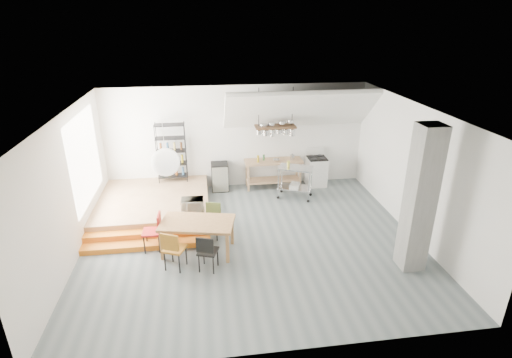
{
  "coord_description": "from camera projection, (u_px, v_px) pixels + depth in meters",
  "views": [
    {
      "loc": [
        -1.07,
        -8.37,
        5.14
      ],
      "look_at": [
        0.22,
        0.8,
        1.3
      ],
      "focal_mm": 28.0,
      "sensor_mm": 36.0,
      "label": 1
    }
  ],
  "objects": [
    {
      "name": "floor",
      "position": [
        252.0,
        241.0,
        9.76
      ],
      "size": [
        8.0,
        8.0,
        0.0
      ],
      "primitive_type": "plane",
      "color": "slate",
      "rests_on": "ground"
    },
    {
      "name": "chair_red",
      "position": [
        155.0,
        229.0,
        9.2
      ],
      "size": [
        0.44,
        0.44,
        0.92
      ],
      "rotation": [
        0.0,
        0.0,
        -1.62
      ],
      "color": "red",
      "rests_on": "ground"
    },
    {
      "name": "step_lower",
      "position": [
        147.0,
        245.0,
        9.46
      ],
      "size": [
        3.0,
        0.35,
        0.13
      ],
      "primitive_type": "cube",
      "color": "orange",
      "rests_on": "ground"
    },
    {
      "name": "microwave",
      "position": [
        192.0,
        205.0,
        9.99
      ],
      "size": [
        0.56,
        0.38,
        0.3
      ],
      "primitive_type": "imported",
      "rotation": [
        0.0,
        0.0,
        -0.02
      ],
      "color": "beige",
      "rests_on": "microwave_shelf"
    },
    {
      "name": "concrete_column",
      "position": [
        420.0,
        200.0,
        8.2
      ],
      "size": [
        0.5,
        0.5,
        3.2
      ],
      "primitive_type": "cube",
      "color": "slate",
      "rests_on": "ground"
    },
    {
      "name": "slope_ceiling",
      "position": [
        299.0,
        109.0,
        11.66
      ],
      "size": [
        4.4,
        1.44,
        1.32
      ],
      "primitive_type": "cube",
      "rotation": [
        -0.73,
        0.0,
        0.0
      ],
      "color": "white",
      "rests_on": "wall_back"
    },
    {
      "name": "chair_mustard",
      "position": [
        173.0,
        247.0,
        8.46
      ],
      "size": [
        0.56,
        0.56,
        0.93
      ],
      "rotation": [
        0.0,
        0.0,
        2.72
      ],
      "color": "#B3721E",
      "rests_on": "ground"
    },
    {
      "name": "paper_lantern",
      "position": [
        166.0,
        162.0,
        8.53
      ],
      "size": [
        0.6,
        0.6,
        0.6
      ],
      "primitive_type": "sphere",
      "color": "white",
      "rests_on": "ceiling"
    },
    {
      "name": "mini_fridge",
      "position": [
        220.0,
        177.0,
        12.44
      ],
      "size": [
        0.51,
        0.51,
        0.87
      ],
      "primitive_type": "cube",
      "color": "black",
      "rests_on": "ground"
    },
    {
      "name": "ceiling",
      "position": [
        251.0,
        112.0,
        8.53
      ],
      "size": [
        8.0,
        7.0,
        0.02
      ],
      "primitive_type": "cube",
      "color": "white",
      "rests_on": "wall_back"
    },
    {
      "name": "window_pane",
      "position": [
        85.0,
        159.0,
        9.93
      ],
      "size": [
        0.02,
        2.5,
        2.2
      ],
      "primitive_type": "cube",
      "color": "white",
      "rests_on": "wall_left"
    },
    {
      "name": "platform",
      "position": [
        154.0,
        204.0,
        11.19
      ],
      "size": [
        3.0,
        3.0,
        0.4
      ],
      "primitive_type": "cube",
      "color": "#8B6645",
      "rests_on": "ground"
    },
    {
      "name": "rolling_cart",
      "position": [
        295.0,
        178.0,
        11.83
      ],
      "size": [
        1.11,
        0.89,
        0.97
      ],
      "rotation": [
        0.0,
        0.0,
        -0.42
      ],
      "color": "silver",
      "rests_on": "ground"
    },
    {
      "name": "microwave_shelf",
      "position": [
        193.0,
        211.0,
        10.05
      ],
      "size": [
        0.6,
        0.4,
        0.16
      ],
      "color": "#8B6645",
      "rests_on": "platform"
    },
    {
      "name": "dining_table",
      "position": [
        197.0,
        225.0,
        9.06
      ],
      "size": [
        1.8,
        1.25,
        0.78
      ],
      "rotation": [
        0.0,
        0.0,
        -0.21
      ],
      "color": "#905D34",
      "rests_on": "ground"
    },
    {
      "name": "wall_left",
      "position": [
        68.0,
        190.0,
        8.63
      ],
      "size": [
        0.04,
        7.0,
        3.2
      ],
      "primitive_type": "cube",
      "color": "silver",
      "rests_on": "ground"
    },
    {
      "name": "kitchen_counter",
      "position": [
        273.0,
        169.0,
        12.54
      ],
      "size": [
        1.8,
        0.6,
        0.91
      ],
      "color": "#8B6645",
      "rests_on": "ground"
    },
    {
      "name": "chair_olive",
      "position": [
        212.0,
        217.0,
        9.8
      ],
      "size": [
        0.49,
        0.49,
        0.86
      ],
      "rotation": [
        0.0,
        0.0,
        -0.3
      ],
      "color": "#54632F",
      "rests_on": "ground"
    },
    {
      "name": "wire_shelving",
      "position": [
        171.0,
        152.0,
        11.92
      ],
      "size": [
        0.88,
        0.38,
        1.8
      ],
      "color": "black",
      "rests_on": "platform"
    },
    {
      "name": "bowl",
      "position": [
        276.0,
        160.0,
        12.39
      ],
      "size": [
        0.25,
        0.25,
        0.05
      ],
      "primitive_type": "imported",
      "rotation": [
        0.0,
        0.0,
        -0.29
      ],
      "color": "silver",
      "rests_on": "kitchen_counter"
    },
    {
      "name": "wall_back",
      "position": [
        237.0,
        137.0,
        12.35
      ],
      "size": [
        8.0,
        0.04,
        3.2
      ],
      "primitive_type": "cube",
      "color": "silver",
      "rests_on": "ground"
    },
    {
      "name": "chair_black",
      "position": [
        207.0,
        250.0,
        8.43
      ],
      "size": [
        0.51,
        0.51,
        0.87
      ],
      "rotation": [
        0.0,
        0.0,
        2.8
      ],
      "color": "black",
      "rests_on": "ground"
    },
    {
      "name": "wall_right",
      "position": [
        415.0,
        172.0,
        9.66
      ],
      "size": [
        0.04,
        7.0,
        3.2
      ],
      "primitive_type": "cube",
      "color": "silver",
      "rests_on": "ground"
    },
    {
      "name": "stove",
      "position": [
        316.0,
        171.0,
        12.78
      ],
      "size": [
        0.6,
        0.6,
        1.18
      ],
      "color": "white",
      "rests_on": "ground"
    },
    {
      "name": "pot_rack",
      "position": [
        276.0,
        129.0,
        11.82
      ],
      "size": [
        1.2,
        0.5,
        1.43
      ],
      "color": "#392717",
      "rests_on": "ceiling"
    },
    {
      "name": "step_upper",
      "position": [
        148.0,
        235.0,
        9.75
      ],
      "size": [
        3.0,
        0.35,
        0.27
      ],
      "primitive_type": "cube",
      "color": "orange",
      "rests_on": "ground"
    }
  ]
}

